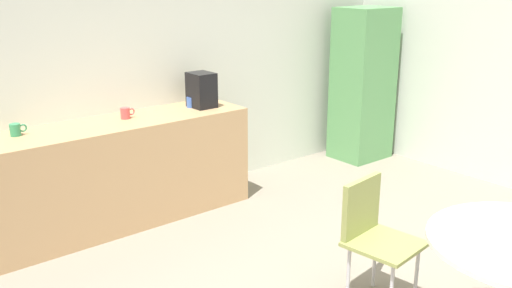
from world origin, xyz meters
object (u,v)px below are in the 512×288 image
(mug_white, at_px, (191,102))
(mug_green, at_px, (126,113))
(coffee_maker, at_px, (202,90))
(mug_red, at_px, (16,130))
(locker_cabinet, at_px, (363,85))
(chair_olive, at_px, (372,227))

(mug_white, height_order, mug_green, same)
(coffee_maker, bearing_deg, mug_red, 176.61)
(mug_green, distance_m, mug_red, 0.89)
(mug_white, relative_size, mug_red, 1.00)
(coffee_maker, bearing_deg, locker_cabinet, -2.68)
(locker_cabinet, xyz_separation_m, coffee_maker, (-2.13, 0.10, 0.20))
(chair_olive, bearing_deg, mug_red, 123.58)
(chair_olive, distance_m, mug_white, 2.25)
(chair_olive, distance_m, mug_green, 2.33)
(coffee_maker, bearing_deg, chair_olive, -93.61)
(locker_cabinet, bearing_deg, mug_white, 175.99)
(locker_cabinet, relative_size, mug_green, 13.38)
(chair_olive, xyz_separation_m, coffee_maker, (0.14, 2.16, 0.54))
(chair_olive, height_order, coffee_maker, coffee_maker)
(locker_cabinet, xyz_separation_m, mug_red, (-3.77, 0.20, 0.08))
(mug_white, distance_m, mug_red, 1.55)
(mug_white, relative_size, mug_green, 1.00)
(chair_olive, relative_size, mug_white, 6.43)
(mug_white, bearing_deg, coffee_maker, -34.84)
(chair_olive, distance_m, coffee_maker, 2.23)
(chair_olive, xyz_separation_m, mug_green, (-0.61, 2.21, 0.43))
(mug_red, bearing_deg, chair_olive, -56.42)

